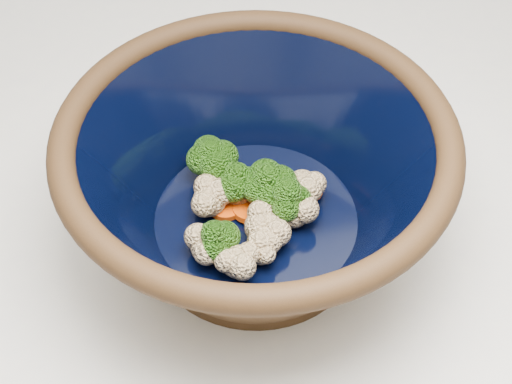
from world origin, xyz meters
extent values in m
cylinder|color=black|center=(-0.08, -0.03, 0.91)|extent=(0.20, 0.20, 0.01)
torus|color=black|center=(-0.08, -0.03, 1.04)|extent=(0.33, 0.33, 0.02)
cylinder|color=black|center=(-0.08, -0.03, 0.93)|extent=(0.19, 0.19, 0.00)
cylinder|color=#608442|center=(-0.11, 0.03, 0.94)|extent=(0.01, 0.01, 0.02)
ellipsoid|color=#3C7416|center=(-0.11, 0.03, 0.96)|extent=(0.04, 0.04, 0.03)
cylinder|color=#608442|center=(-0.07, -0.02, 0.94)|extent=(0.01, 0.01, 0.02)
ellipsoid|color=#3C7416|center=(-0.07, -0.02, 0.97)|extent=(0.04, 0.04, 0.04)
cylinder|color=#608442|center=(-0.11, 0.03, 0.94)|extent=(0.01, 0.01, 0.02)
ellipsoid|color=#3C7416|center=(-0.11, 0.03, 0.97)|extent=(0.04, 0.04, 0.04)
cylinder|color=#608442|center=(-0.09, -0.01, 0.94)|extent=(0.01, 0.01, 0.02)
ellipsoid|color=#3C7416|center=(-0.09, -0.01, 0.96)|extent=(0.04, 0.04, 0.03)
cylinder|color=#608442|center=(-0.06, -0.04, 0.94)|extent=(0.01, 0.01, 0.02)
ellipsoid|color=#3C7416|center=(-0.06, -0.04, 0.97)|extent=(0.04, 0.04, 0.04)
cylinder|color=#608442|center=(-0.13, -0.06, 0.94)|extent=(0.01, 0.01, 0.02)
ellipsoid|color=#3C7416|center=(-0.13, -0.06, 0.96)|extent=(0.04, 0.04, 0.03)
sphere|color=beige|center=(-0.08, -0.07, 0.95)|extent=(0.03, 0.03, 0.03)
sphere|color=beige|center=(-0.04, -0.02, 0.95)|extent=(0.03, 0.03, 0.03)
sphere|color=beige|center=(-0.07, -0.01, 0.95)|extent=(0.03, 0.03, 0.03)
sphere|color=beige|center=(-0.06, -0.02, 0.95)|extent=(0.03, 0.03, 0.03)
sphere|color=beige|center=(-0.09, -0.08, 0.95)|extent=(0.03, 0.03, 0.03)
sphere|color=beige|center=(-0.12, -0.01, 0.95)|extent=(0.03, 0.03, 0.03)
sphere|color=beige|center=(-0.09, -0.06, 0.95)|extent=(0.03, 0.03, 0.03)
sphere|color=beige|center=(-0.09, -0.06, 0.95)|extent=(0.03, 0.03, 0.03)
sphere|color=beige|center=(-0.14, -0.06, 0.95)|extent=(0.03, 0.03, 0.03)
sphere|color=beige|center=(-0.09, -0.01, 0.95)|extent=(0.03, 0.03, 0.03)
sphere|color=beige|center=(-0.05, -0.05, 0.95)|extent=(0.03, 0.03, 0.03)
sphere|color=beige|center=(-0.12, -0.09, 0.95)|extent=(0.03, 0.03, 0.03)
cylinder|color=#E24309|center=(-0.11, -0.01, 0.94)|extent=(0.03, 0.03, 0.01)
cylinder|color=#E24309|center=(-0.09, -0.03, 0.94)|extent=(0.03, 0.03, 0.01)
cylinder|color=#E24309|center=(-0.03, -0.02, 0.94)|extent=(0.03, 0.03, 0.01)
cylinder|color=#E24309|center=(-0.04, -0.02, 0.94)|extent=(0.03, 0.03, 0.01)
cylinder|color=#E24309|center=(-0.07, -0.03, 0.94)|extent=(0.03, 0.03, 0.01)
camera|label=1|loc=(-0.20, -0.43, 1.44)|focal=50.00mm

